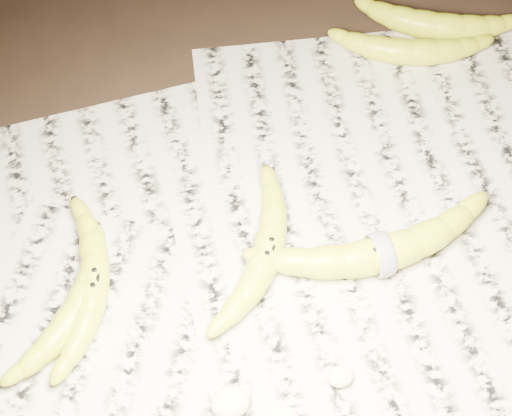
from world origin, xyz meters
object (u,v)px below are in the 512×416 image
object	(u,v)px
banana_center	(267,251)
banana_upper_b	(436,24)
banana_left_a	(93,283)
banana_left_b	(75,308)
banana_upper_a	(412,50)
banana_taped	(380,253)

from	to	relation	value
banana_center	banana_upper_b	bearing A→B (deg)	-17.28
banana_left_a	banana_upper_b	bearing A→B (deg)	-48.93
banana_left_b	banana_upper_a	distance (m)	0.54
banana_left_a	banana_left_b	distance (m)	0.03
banana_left_b	banana_upper_a	bearing A→B (deg)	-24.70
banana_upper_a	banana_upper_b	bearing A→B (deg)	54.10
banana_upper_b	banana_taped	bearing A→B (deg)	-96.88
banana_left_b	banana_center	distance (m)	0.21
banana_taped	banana_upper_a	distance (m)	0.32
banana_left_a	banana_center	xyz separation A→B (m)	(0.19, -0.01, 0.00)
banana_left_a	banana_taped	xyz separation A→B (m)	(0.31, -0.05, 0.00)
banana_taped	banana_upper_b	distance (m)	0.37
banana_center	banana_taped	size ratio (longest dim) A/B	0.76
banana_taped	banana_left_a	bearing A→B (deg)	170.73
banana_taped	banana_left_b	bearing A→B (deg)	175.61
banana_left_b	banana_upper_b	distance (m)	0.60
banana_center	banana_taped	distance (m)	0.12
banana_left_a	banana_upper_a	size ratio (longest dim) A/B	1.01
banana_center	banana_upper_b	size ratio (longest dim) A/B	1.00
banana_left_b	banana_taped	world-z (taller)	banana_taped
banana_upper_a	banana_left_a	bearing A→B (deg)	-134.51
banana_upper_a	banana_center	bearing A→B (deg)	-119.02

